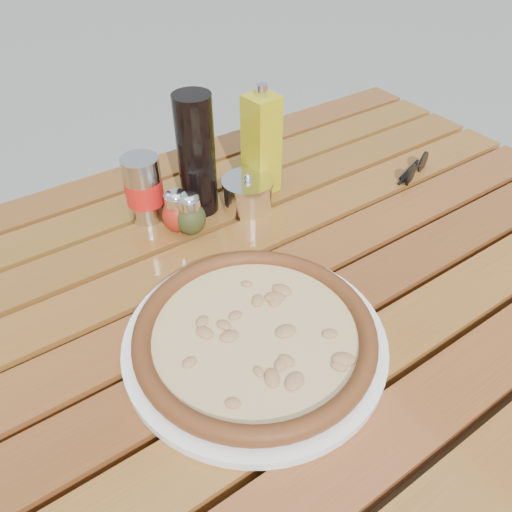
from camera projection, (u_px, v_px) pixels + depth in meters
ground at (260, 490)px, 1.28m from camera, size 60.00×60.00×0.00m
table at (263, 310)px, 0.84m from camera, size 1.40×0.90×0.75m
plate at (255, 340)px, 0.68m from camera, size 0.40×0.40×0.01m
pizza at (255, 333)px, 0.67m from camera, size 0.38×0.38×0.03m
pepper_shaker at (177, 211)px, 0.86m from camera, size 0.07×0.07×0.08m
oregano_shaker at (190, 214)px, 0.85m from camera, size 0.06×0.06×0.08m
dark_bottle at (196, 156)px, 0.86m from camera, size 0.09×0.09×0.22m
soda_can at (144, 189)px, 0.88m from camera, size 0.07×0.07×0.12m
olive_oil_cruet at (261, 145)px, 0.92m from camera, size 0.06×0.06×0.21m
parmesan_tin at (248, 193)px, 0.92m from camera, size 0.11×0.11×0.07m
sunglasses at (415, 169)px, 1.01m from camera, size 0.11×0.06×0.04m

